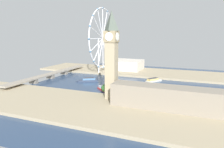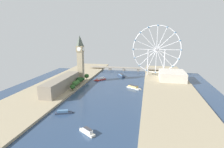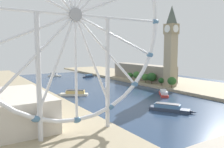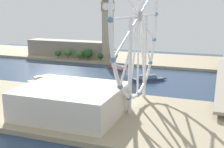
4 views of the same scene
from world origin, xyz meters
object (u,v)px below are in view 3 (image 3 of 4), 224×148
(tour_boat_4, at_px, (164,93))
(tour_boat_3, at_px, (169,108))
(tour_boat_0, at_px, (88,76))
(tour_boat_1, at_px, (74,93))
(tour_boat_2, at_px, (54,75))
(parliament_block, at_px, (142,72))
(clock_tower, at_px, (171,45))
(ferris_wheel, at_px, (75,16))

(tour_boat_4, bearing_deg, tour_boat_3, 177.93)
(tour_boat_0, bearing_deg, tour_boat_1, 36.88)
(tour_boat_2, relative_size, tour_boat_4, 0.82)
(tour_boat_2, xyz_separation_m, tour_boat_4, (-42.30, 211.50, -0.22))
(parliament_block, height_order, tour_boat_3, parliament_block)
(parliament_block, relative_size, tour_boat_2, 5.08)
(clock_tower, xyz_separation_m, tour_boat_0, (32.18, -148.15, -48.85))
(parliament_block, relative_size, tour_boat_1, 3.71)
(tour_boat_4, bearing_deg, ferris_wheel, 154.20)
(tour_boat_3, bearing_deg, tour_boat_4, 106.95)
(tour_boat_0, height_order, tour_boat_4, tour_boat_4)
(parliament_block, xyz_separation_m, tour_boat_0, (43.79, -84.75, -11.65))
(tour_boat_1, height_order, tour_boat_2, tour_boat_2)
(tour_boat_1, bearing_deg, tour_boat_3, 144.70)
(tour_boat_3, height_order, tour_boat_4, tour_boat_3)
(ferris_wheel, height_order, tour_boat_0, ferris_wheel)
(parliament_block, bearing_deg, clock_tower, 79.62)
(tour_boat_1, bearing_deg, tour_boat_4, -179.17)
(clock_tower, height_order, tour_boat_1, clock_tower)
(clock_tower, relative_size, tour_boat_3, 2.90)
(tour_boat_1, relative_size, tour_boat_3, 0.94)
(tour_boat_3, bearing_deg, tour_boat_1, 169.83)
(ferris_wheel, bearing_deg, tour_boat_2, -105.81)
(clock_tower, bearing_deg, tour_boat_1, -11.70)
(clock_tower, height_order, tour_boat_2, clock_tower)
(ferris_wheel, relative_size, tour_boat_3, 3.61)
(tour_boat_0, xyz_separation_m, tour_boat_1, (77.91, 125.35, 0.44))
(parliament_block, distance_m, ferris_wheel, 223.30)
(parliament_block, xyz_separation_m, tour_boat_1, (121.70, 40.60, -11.21))
(tour_boat_0, bearing_deg, tour_boat_3, 58.07)
(tour_boat_1, xyz_separation_m, tour_boat_2, (-33.44, -164.27, 0.04))
(clock_tower, xyz_separation_m, tour_boat_2, (76.65, -187.07, -48.38))
(parliament_block, relative_size, tour_boat_4, 4.18)
(ferris_wheel, xyz_separation_m, tour_boat_2, (-75.69, -267.27, -59.79))
(parliament_block, height_order, tour_boat_1, parliament_block)
(clock_tower, relative_size, tour_boat_4, 3.47)
(ferris_wheel, relative_size, tour_boat_0, 4.71)
(clock_tower, bearing_deg, tour_boat_0, -77.74)
(clock_tower, distance_m, tour_boat_0, 159.28)
(parliament_block, bearing_deg, tour_boat_0, -62.67)
(clock_tower, xyz_separation_m, parliament_block, (-11.61, -63.40, -37.20))
(parliament_block, xyz_separation_m, tour_boat_3, (84.73, 132.47, -11.22))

